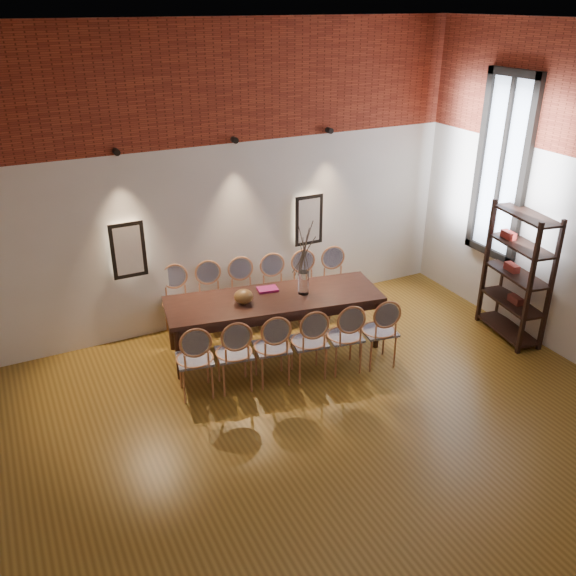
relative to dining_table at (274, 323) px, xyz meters
name	(u,v)px	position (x,y,z in m)	size (l,w,h in m)	color
floor	(354,466)	(-0.25, -2.39, -0.39)	(7.00, 7.00, 0.02)	olive
ceiling	(381,26)	(-0.25, -2.39, 3.63)	(7.00, 7.00, 0.02)	silver
wall_back	(218,181)	(-0.25, 1.16, 1.62)	(7.00, 0.10, 4.00)	silver
brick_band_back	(215,83)	(-0.25, 1.09, 2.88)	(7.00, 0.02, 1.50)	maroon
niche_left	(128,250)	(-1.55, 1.06, 0.93)	(0.36, 0.06, 0.66)	#FFEAC6
niche_right	(308,220)	(1.05, 1.06, 0.93)	(0.36, 0.06, 0.66)	#FFEAC6
spot_fixture_left	(116,152)	(-1.55, 1.03, 2.17)	(0.08, 0.08, 0.10)	black
spot_fixture_mid	(235,140)	(-0.05, 1.03, 2.17)	(0.08, 0.08, 0.10)	black
spot_fixture_right	(329,130)	(1.35, 1.03, 2.17)	(0.08, 0.08, 0.10)	black
window_glass	(503,167)	(3.21, -0.39, 1.77)	(0.02, 0.78, 2.38)	silver
window_frame	(502,168)	(3.19, -0.39, 1.77)	(0.08, 0.90, 2.50)	black
window_mullion	(502,168)	(3.19, -0.39, 1.77)	(0.06, 0.06, 2.40)	black
dining_table	(274,323)	(0.00, 0.00, 0.00)	(2.74, 0.88, 0.75)	black
chair_near_a	(195,359)	(-1.25, -0.52, 0.09)	(0.44, 0.44, 0.94)	tan
chair_near_b	(234,353)	(-0.80, -0.59, 0.09)	(0.44, 0.44, 0.94)	tan
chair_near_c	(272,347)	(-0.35, -0.67, 0.09)	(0.44, 0.44, 0.94)	tan
chair_near_d	(309,341)	(0.10, -0.75, 0.09)	(0.44, 0.44, 0.94)	tan
chair_near_e	(344,336)	(0.55, -0.83, 0.09)	(0.44, 0.44, 0.94)	tan
chair_near_f	(379,330)	(1.00, -0.90, 0.09)	(0.44, 0.44, 0.94)	tan
chair_far_a	(178,304)	(-1.00, 0.90, 0.09)	(0.44, 0.44, 0.94)	tan
chair_far_b	(212,299)	(-0.55, 0.83, 0.09)	(0.44, 0.44, 0.94)	tan
chair_far_c	(244,295)	(-0.10, 0.75, 0.09)	(0.44, 0.44, 0.94)	tan
chair_far_d	(276,291)	(0.35, 0.67, 0.09)	(0.44, 0.44, 0.94)	tan
chair_far_e	(307,287)	(0.80, 0.59, 0.09)	(0.44, 0.44, 0.94)	tan
chair_far_f	(337,283)	(1.25, 0.52, 0.09)	(0.44, 0.44, 0.94)	tan
vase	(304,283)	(0.39, -0.07, 0.53)	(0.14, 0.14, 0.30)	silver
dried_branches	(304,250)	(0.39, -0.07, 0.98)	(0.50, 0.50, 0.70)	#43392C
bowl	(244,297)	(-0.41, 0.02, 0.46)	(0.24, 0.24, 0.18)	brown
book	(267,289)	(0.01, 0.22, 0.39)	(0.26, 0.18, 0.03)	#961B5E
shelving_rack	(517,274)	(3.03, -1.09, 0.53)	(0.38, 1.00, 1.80)	black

